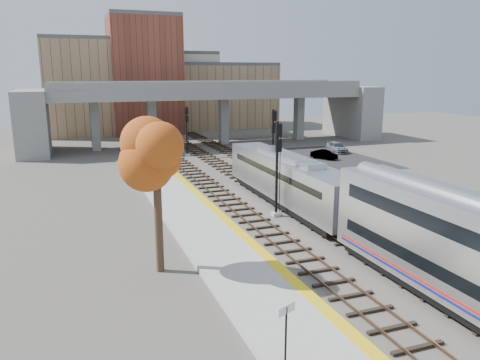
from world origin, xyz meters
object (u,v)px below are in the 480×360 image
object	(u,v)px
car_c	(337,147)
car_b	(324,155)
signal_mast_mid	(273,147)
tree	(156,157)
car_a	(309,163)
signal_mast_far	(187,133)
locomotive	(288,179)
signal_mast_near	(277,170)

from	to	relation	value
car_c	car_b	bearing A→B (deg)	-128.85
signal_mast_mid	car_b	size ratio (longest dim) A/B	2.11
tree	car_a	world-z (taller)	tree
signal_mast_far	car_c	size ratio (longest dim) A/B	1.43
tree	car_a	distance (m)	31.32
car_a	signal_mast_mid	bearing A→B (deg)	-128.28
tree	signal_mast_far	bearing A→B (deg)	73.63
car_a	car_c	size ratio (longest dim) A/B	0.84
locomotive	car_b	xyz separation A→B (m)	(13.64, 17.44, -1.66)
locomotive	signal_mast_near	world-z (taller)	signal_mast_near
signal_mast_far	signal_mast_mid	bearing A→B (deg)	-77.32
tree	signal_mast_mid	bearing A→B (deg)	49.47
car_a	car_b	bearing A→B (deg)	59.71
locomotive	tree	distance (m)	16.09
locomotive	signal_mast_mid	xyz separation A→B (m)	(2.00, 7.48, 1.43)
signal_mast_near	signal_mast_far	xyz separation A→B (m)	(-0.00, 28.09, -0.53)
signal_mast_mid	car_c	distance (m)	21.45
locomotive	signal_mast_far	size ratio (longest dim) A/B	2.93
signal_mast_far	locomotive	bearing A→B (deg)	-85.33
signal_mast_near	car_c	xyz separation A→B (m)	(20.09, 23.86, -2.95)
signal_mast_far	car_b	distance (m)	17.95
signal_mast_mid	car_b	world-z (taller)	signal_mast_mid
signal_mast_near	tree	size ratio (longest dim) A/B	0.84
car_a	car_b	size ratio (longest dim) A/B	1.09
signal_mast_mid	car_a	bearing A→B (deg)	37.14
signal_mast_far	car_a	world-z (taller)	signal_mast_far
signal_mast_mid	tree	bearing A→B (deg)	-130.53
signal_mast_far	signal_mast_near	bearing A→B (deg)	-90.00
signal_mast_near	car_a	bearing A→B (deg)	53.83
locomotive	car_b	size ratio (longest dim) A/B	5.45
signal_mast_far	tree	xyz separation A→B (m)	(-10.30, -35.07, 3.33)
signal_mast_near	locomotive	bearing A→B (deg)	48.70
car_a	car_c	xyz separation A→B (m)	(9.00, 8.70, 0.01)
locomotive	car_b	distance (m)	22.20
signal_mast_near	car_c	size ratio (longest dim) A/B	1.60
locomotive	car_c	distance (m)	28.05
signal_mast_near	car_a	world-z (taller)	signal_mast_near
tree	car_b	bearing A→B (deg)	45.84
signal_mast_mid	signal_mast_far	distance (m)	18.69
tree	car_b	xyz separation A→B (m)	(26.04, 26.81, -5.83)
signal_mast_near	signal_mast_mid	size ratio (longest dim) A/B	0.99
locomotive	car_c	size ratio (longest dim) A/B	4.17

